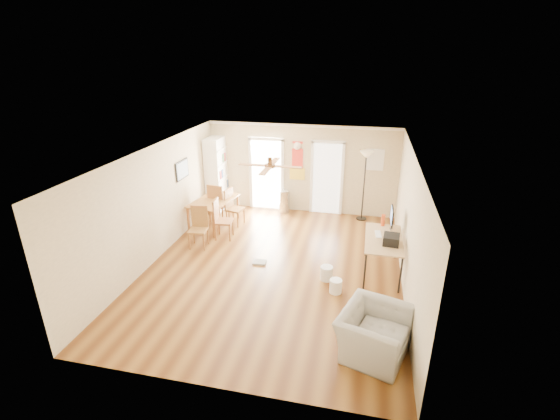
% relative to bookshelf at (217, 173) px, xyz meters
% --- Properties ---
extents(floor, '(7.00, 7.00, 0.00)m').
position_rel_bookshelf_xyz_m(floor, '(2.51, -3.22, -1.09)').
color(floor, brown).
rests_on(floor, ground).
extents(ceiling, '(5.50, 7.00, 0.00)m').
position_rel_bookshelf_xyz_m(ceiling, '(2.51, -3.22, 1.51)').
color(ceiling, silver).
rests_on(ceiling, floor).
extents(wall_back, '(5.50, 0.04, 2.60)m').
position_rel_bookshelf_xyz_m(wall_back, '(2.51, 0.28, 0.21)').
color(wall_back, beige).
rests_on(wall_back, floor).
extents(wall_front, '(5.50, 0.04, 2.60)m').
position_rel_bookshelf_xyz_m(wall_front, '(2.51, -6.72, 0.21)').
color(wall_front, beige).
rests_on(wall_front, floor).
extents(wall_left, '(0.04, 7.00, 2.60)m').
position_rel_bookshelf_xyz_m(wall_left, '(-0.24, -3.22, 0.21)').
color(wall_left, beige).
rests_on(wall_left, floor).
extents(wall_right, '(0.04, 7.00, 2.60)m').
position_rel_bookshelf_xyz_m(wall_right, '(5.26, -3.22, 0.21)').
color(wall_right, beige).
rests_on(wall_right, floor).
extents(crown_molding, '(5.50, 7.00, 0.08)m').
position_rel_bookshelf_xyz_m(crown_molding, '(2.51, -3.22, 1.47)').
color(crown_molding, white).
rests_on(crown_molding, wall_back).
extents(kitchen_doorway, '(0.90, 0.10, 2.10)m').
position_rel_bookshelf_xyz_m(kitchen_doorway, '(1.46, 0.26, -0.04)').
color(kitchen_doorway, white).
rests_on(kitchen_doorway, wall_back).
extents(bathroom_doorway, '(0.80, 0.10, 2.10)m').
position_rel_bookshelf_xyz_m(bathroom_doorway, '(3.26, 0.26, -0.04)').
color(bathroom_doorway, white).
rests_on(bathroom_doorway, wall_back).
extents(wall_decal, '(0.46, 0.03, 1.10)m').
position_rel_bookshelf_xyz_m(wall_decal, '(2.39, 0.26, 0.46)').
color(wall_decal, red).
rests_on(wall_decal, wall_back).
extents(ac_grille, '(0.50, 0.04, 0.60)m').
position_rel_bookshelf_xyz_m(ac_grille, '(4.56, 0.25, 0.61)').
color(ac_grille, white).
rests_on(ac_grille, wall_back).
extents(framed_poster, '(0.04, 0.66, 0.48)m').
position_rel_bookshelf_xyz_m(framed_poster, '(-0.21, -1.82, 0.61)').
color(framed_poster, black).
rests_on(framed_poster, wall_left).
extents(ceiling_fan, '(1.24, 1.24, 0.20)m').
position_rel_bookshelf_xyz_m(ceiling_fan, '(2.51, -3.52, 1.34)').
color(ceiling_fan, '#593819').
rests_on(ceiling_fan, ceiling).
extents(bookshelf, '(0.46, 0.99, 2.18)m').
position_rel_bookshelf_xyz_m(bookshelf, '(0.00, 0.00, 0.00)').
color(bookshelf, white).
rests_on(bookshelf, floor).
extents(dining_table, '(1.11, 1.60, 0.74)m').
position_rel_bookshelf_xyz_m(dining_table, '(0.36, -1.30, -0.72)').
color(dining_table, olive).
rests_on(dining_table, floor).
extents(dining_chair_right_a, '(0.49, 0.49, 1.01)m').
position_rel_bookshelf_xyz_m(dining_chair_right_a, '(0.91, -1.13, -0.59)').
color(dining_chair_right_a, '#92602F').
rests_on(dining_chair_right_a, floor).
extents(dining_chair_right_b, '(0.47, 0.47, 1.04)m').
position_rel_bookshelf_xyz_m(dining_chair_right_b, '(0.91, -2.02, -0.57)').
color(dining_chair_right_b, '#9A5B31').
rests_on(dining_chair_right_b, floor).
extents(dining_chair_near, '(0.46, 0.46, 1.02)m').
position_rel_bookshelf_xyz_m(dining_chair_near, '(0.48, -2.65, -0.58)').
color(dining_chair_near, olive).
rests_on(dining_chair_near, floor).
extents(dining_chair_far, '(0.50, 0.50, 1.10)m').
position_rel_bookshelf_xyz_m(dining_chair_far, '(0.39, -0.99, -0.54)').
color(dining_chair_far, '#975B31').
rests_on(dining_chair_far, floor).
extents(trash_can, '(0.35, 0.35, 0.68)m').
position_rel_bookshelf_xyz_m(trash_can, '(2.05, 0.03, -0.75)').
color(trash_can, '#ACACAF').
rests_on(trash_can, floor).
extents(torchiere_lamp, '(0.44, 0.44, 1.99)m').
position_rel_bookshelf_xyz_m(torchiere_lamp, '(4.33, -0.01, -0.09)').
color(torchiere_lamp, black).
rests_on(torchiere_lamp, floor).
extents(computer_desk, '(0.77, 1.54, 0.82)m').
position_rel_bookshelf_xyz_m(computer_desk, '(4.83, -2.92, -0.68)').
color(computer_desk, tan).
rests_on(computer_desk, floor).
extents(imac, '(0.08, 0.54, 0.50)m').
position_rel_bookshelf_xyz_m(imac, '(4.98, -2.42, -0.01)').
color(imac, black).
rests_on(imac, computer_desk).
extents(keyboard, '(0.15, 0.38, 0.01)m').
position_rel_bookshelf_xyz_m(keyboard, '(4.71, -2.75, -0.26)').
color(keyboard, silver).
rests_on(keyboard, computer_desk).
extents(printer, '(0.35, 0.40, 0.19)m').
position_rel_bookshelf_xyz_m(printer, '(4.96, -3.14, -0.17)').
color(printer, black).
rests_on(printer, computer_desk).
extents(orange_bottle, '(0.11, 0.11, 0.26)m').
position_rel_bookshelf_xyz_m(orange_bottle, '(4.81, -2.25, -0.13)').
color(orange_bottle, '#D24312').
rests_on(orange_bottle, computer_desk).
extents(wastebasket_a, '(0.32, 0.32, 0.31)m').
position_rel_bookshelf_xyz_m(wastebasket_a, '(3.71, -3.47, -0.94)').
color(wastebasket_a, silver).
rests_on(wastebasket_a, floor).
extents(wastebasket_b, '(0.32, 0.32, 0.29)m').
position_rel_bookshelf_xyz_m(wastebasket_b, '(3.94, -3.91, -0.95)').
color(wastebasket_b, white).
rests_on(wastebasket_b, floor).
extents(floor_cloth, '(0.32, 0.26, 0.04)m').
position_rel_bookshelf_xyz_m(floor_cloth, '(2.14, -3.10, -1.07)').
color(floor_cloth, '#A0A09A').
rests_on(floor_cloth, floor).
extents(armchair, '(1.29, 1.38, 0.74)m').
position_rel_bookshelf_xyz_m(armchair, '(4.66, -5.47, -0.72)').
color(armchair, '#9D9D98').
rests_on(armchair, floor).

